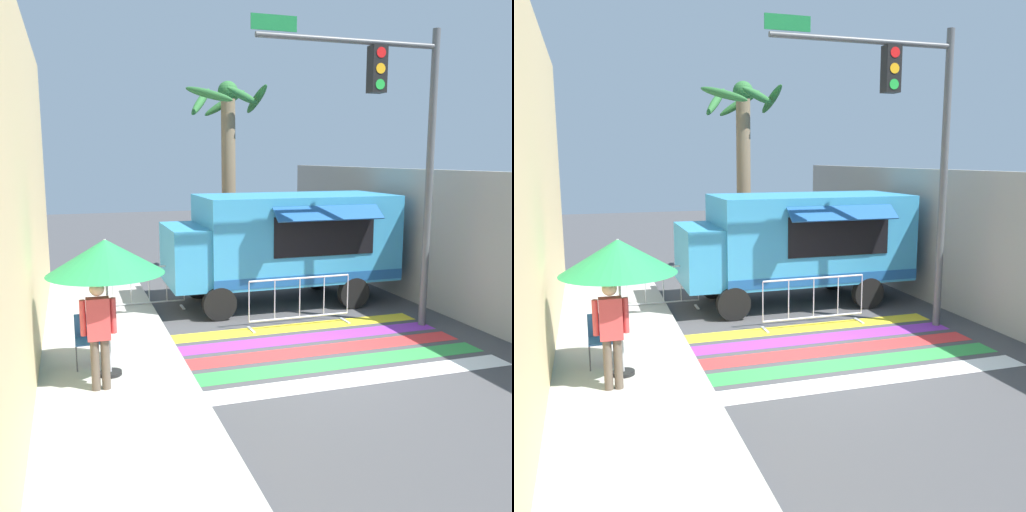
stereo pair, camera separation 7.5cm
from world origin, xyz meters
TOP-DOWN VIEW (x-y plane):
  - ground_plane at (0.00, 0.00)m, footprint 60.00×60.00m
  - sidewalk_left at (-4.62, 0.00)m, footprint 4.40×16.00m
  - building_left_facade at (-4.94, 0.00)m, footprint 0.25×16.00m
  - concrete_wall_right at (4.15, 3.00)m, footprint 0.20×16.00m
  - crosswalk_painted at (0.00, 0.47)m, footprint 6.40×3.60m
  - food_truck at (0.75, 4.15)m, footprint 5.65×2.81m
  - traffic_signal_pole at (2.33, 1.31)m, footprint 4.05×0.29m
  - patio_umbrella at (-3.70, -0.00)m, footprint 1.84×1.84m
  - folding_chair at (-3.99, 0.64)m, footprint 0.46×0.46m
  - vendor_person at (-3.87, -0.55)m, footprint 0.53×0.22m
  - barricade_front at (0.48, 2.09)m, footprint 2.35×0.44m
  - barricade_side at (-2.47, 4.39)m, footprint 1.73×0.44m
  - palm_tree at (0.42, 7.66)m, footprint 2.38×2.51m

SIDE VIEW (x-z plane):
  - ground_plane at x=0.00m, z-range 0.00..0.00m
  - crosswalk_painted at x=0.00m, z-range 0.00..0.01m
  - sidewalk_left at x=-4.62m, z-range 0.00..0.16m
  - barricade_side at x=-2.47m, z-range -0.01..1.08m
  - barricade_front at x=0.48m, z-range 0.00..1.09m
  - folding_chair at x=-3.99m, z-range 0.25..1.11m
  - vendor_person at x=-3.87m, z-range 0.28..1.97m
  - food_truck at x=0.75m, z-range 0.24..2.97m
  - concrete_wall_right at x=4.15m, z-range 0.00..3.37m
  - patio_umbrella at x=-3.70m, z-range 0.99..3.23m
  - building_left_facade at x=-4.94m, z-range 0.00..6.10m
  - palm_tree at x=0.42m, z-range 0.89..6.76m
  - traffic_signal_pole at x=2.33m, z-range 1.13..7.37m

